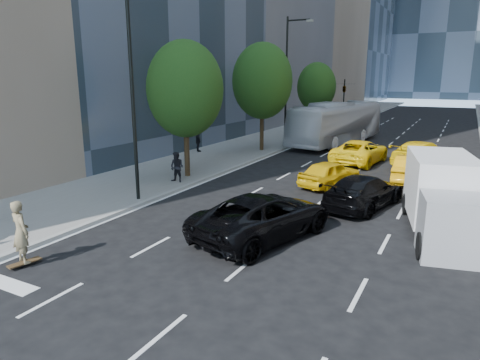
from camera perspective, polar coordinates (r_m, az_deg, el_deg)
The scene contains 19 objects.
ground at distance 13.70m, azimuth -3.49°, elevation -10.76°, with size 160.00×160.00×0.00m, color black.
sidewalk_left at distance 43.85m, azimuth 6.85°, elevation 6.23°, with size 6.00×120.00×0.15m, color slate.
lamp_near at distance 19.47m, azimuth -13.91°, elevation 13.72°, with size 2.13×0.22×10.00m.
lamp_far at distance 35.07m, azimuth 6.47°, elevation 13.81°, with size 2.13×0.22×10.00m.
tree_near at distance 23.97m, azimuth -7.34°, elevation 11.90°, with size 4.20×4.20×7.46m.
tree_mid at distance 32.66m, azimuth 3.00°, elevation 13.02°, with size 4.50×4.50×7.99m.
tree_far at distance 44.80m, azimuth 10.15°, elevation 12.11°, with size 3.90×3.90×6.92m.
traffic_signal at distance 52.28m, azimuth 13.74°, elevation 11.70°, with size 2.48×0.53×5.20m.
skateboarder at distance 14.55m, azimuth -27.15°, elevation -6.68°, with size 0.71×0.47×1.95m, color #7A6C4C.
black_sedan_lincoln at distance 15.33m, azimuth 3.13°, elevation -4.83°, with size 2.66×5.77×1.60m, color black.
black_sedan_mercedes at distance 19.61m, azimuth 16.18°, elevation -1.45°, with size 2.04×5.03×1.46m, color black.
taxi_a at distance 22.99m, azimuth 11.91°, elevation 0.87°, with size 1.63×4.05×1.38m, color #E4B40C.
taxi_b at distance 25.22m, azimuth 21.94°, elevation 1.41°, with size 1.57×4.49×1.48m, color orange.
taxi_c at distance 29.66m, azimuth 15.70°, elevation 3.66°, with size 2.57×5.57×1.55m, color yellow.
taxi_d at distance 30.26m, azimuth 23.03°, elevation 3.30°, with size 2.21×5.45×1.58m, color yellow.
city_bus at distance 37.82m, azimuth 12.83°, elevation 7.42°, with size 2.99×12.77×3.56m, color silver.
box_truck at distance 17.07m, azimuth 25.47°, elevation -2.03°, with size 3.33×6.21×2.82m.
pedestrian_a at distance 22.96m, azimuth -8.40°, elevation 1.71°, with size 0.79×0.62×1.63m, color black.
pedestrian_b at distance 32.25m, azimuth -5.60°, elevation 5.14°, with size 0.91×0.38×1.55m, color black.
Camera 1 is at (6.53, -10.63, 5.65)m, focal length 32.00 mm.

